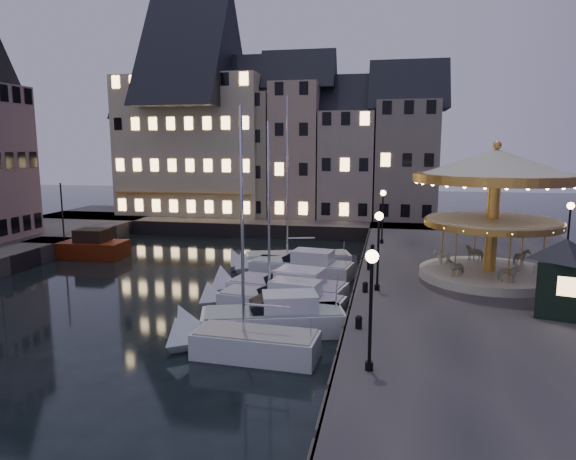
% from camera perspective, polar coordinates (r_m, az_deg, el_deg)
% --- Properties ---
extents(ground, '(160.00, 160.00, 0.00)m').
position_cam_1_polar(ground, '(28.21, -5.24, -8.96)').
color(ground, black).
rests_on(ground, ground).
extents(quay_east, '(16.00, 56.00, 1.30)m').
position_cam_1_polar(quay_east, '(33.29, 21.90, -5.59)').
color(quay_east, '#474442').
rests_on(quay_east, ground).
extents(quay_north, '(44.00, 12.00, 1.30)m').
position_cam_1_polar(quay_north, '(56.50, -4.99, 0.95)').
color(quay_north, '#474442').
rests_on(quay_north, ground).
extents(quaywall_e, '(0.15, 44.00, 1.30)m').
position_cam_1_polar(quaywall_e, '(32.74, 7.96, -5.24)').
color(quaywall_e, '#47423A').
rests_on(quaywall_e, ground).
extents(quaywall_n, '(48.00, 0.15, 1.30)m').
position_cam_1_polar(quaywall_n, '(50.26, -4.71, -0.09)').
color(quaywall_n, '#47423A').
rests_on(quaywall_n, ground).
extents(streetlamp_a, '(0.44, 0.44, 4.17)m').
position_cam_1_polar(streetlamp_a, '(17.34, 9.22, -6.90)').
color(streetlamp_a, black).
rests_on(streetlamp_a, quay_east).
extents(streetlamp_b, '(0.44, 0.44, 4.17)m').
position_cam_1_polar(streetlamp_b, '(27.09, 10.02, -1.06)').
color(streetlamp_b, black).
rests_on(streetlamp_b, quay_east).
extents(streetlamp_c, '(0.44, 0.44, 4.17)m').
position_cam_1_polar(streetlamp_c, '(40.45, 10.48, 2.32)').
color(streetlamp_c, black).
rests_on(streetlamp_c, quay_east).
extents(streetlamp_d, '(0.44, 0.44, 4.17)m').
position_cam_1_polar(streetlamp_d, '(35.67, 28.76, 0.41)').
color(streetlamp_d, black).
rests_on(streetlamp_d, quay_east).
extents(bollard_a, '(0.30, 0.30, 0.57)m').
position_cam_1_polar(bollard_a, '(21.91, 7.86, -10.03)').
color(bollard_a, black).
rests_on(bollard_a, quay_east).
extents(bollard_b, '(0.30, 0.30, 0.57)m').
position_cam_1_polar(bollard_b, '(27.16, 8.58, -6.22)').
color(bollard_b, black).
rests_on(bollard_b, quay_east).
extents(bollard_c, '(0.30, 0.30, 0.57)m').
position_cam_1_polar(bollard_c, '(32.00, 9.02, -3.85)').
color(bollard_c, black).
rests_on(bollard_c, quay_east).
extents(bollard_d, '(0.30, 0.30, 0.57)m').
position_cam_1_polar(bollard_d, '(37.38, 9.36, -1.96)').
color(bollard_d, black).
rests_on(bollard_d, quay_east).
extents(townhouse_na, '(5.50, 8.00, 12.80)m').
position_cam_1_polar(townhouse_na, '(61.96, -14.93, 8.03)').
color(townhouse_na, '#A69F87').
rests_on(townhouse_na, quay_north).
extents(townhouse_nb, '(6.16, 8.00, 13.80)m').
position_cam_1_polar(townhouse_nb, '(59.76, -10.20, 8.64)').
color(townhouse_nb, slate).
rests_on(townhouse_nb, quay_north).
extents(townhouse_nc, '(6.82, 8.00, 14.80)m').
position_cam_1_polar(townhouse_nc, '(57.83, -4.55, 9.23)').
color(townhouse_nc, gray).
rests_on(townhouse_nc, quay_north).
extents(townhouse_nd, '(5.50, 8.00, 15.80)m').
position_cam_1_polar(townhouse_nd, '(56.54, 1.14, 9.76)').
color(townhouse_nd, tan).
rests_on(townhouse_nd, quay_north).
extents(townhouse_ne, '(6.16, 8.00, 12.80)m').
position_cam_1_polar(townhouse_ne, '(55.85, 6.71, 8.17)').
color(townhouse_ne, gray).
rests_on(townhouse_ne, quay_north).
extents(townhouse_nf, '(6.82, 8.00, 13.80)m').
position_cam_1_polar(townhouse_nf, '(55.68, 13.00, 8.51)').
color(townhouse_nf, gray).
rests_on(townhouse_nf, quay_north).
extents(hotel_corner, '(17.60, 9.00, 16.80)m').
position_cam_1_polar(hotel_corner, '(59.75, -10.19, 10.08)').
color(hotel_corner, beige).
rests_on(hotel_corner, quay_north).
extents(motorboat_a, '(6.34, 2.33, 10.47)m').
position_cam_1_polar(motorboat_a, '(22.30, -5.03, -12.54)').
color(motorboat_a, silver).
rests_on(motorboat_a, ground).
extents(motorboat_b, '(7.78, 4.30, 2.15)m').
position_cam_1_polar(motorboat_b, '(24.71, -2.65, -10.04)').
color(motorboat_b, silver).
rests_on(motorboat_b, ground).
extents(motorboat_c, '(7.77, 3.06, 10.25)m').
position_cam_1_polar(motorboat_c, '(27.38, -1.60, -8.01)').
color(motorboat_c, silver).
rests_on(motorboat_c, ground).
extents(motorboat_d, '(7.83, 3.91, 2.15)m').
position_cam_1_polar(motorboat_d, '(29.89, -0.83, -6.58)').
color(motorboat_d, silver).
rests_on(motorboat_d, ground).
extents(motorboat_e, '(7.96, 3.39, 2.15)m').
position_cam_1_polar(motorboat_e, '(34.94, 0.83, -4.24)').
color(motorboat_e, silver).
rests_on(motorboat_e, ground).
extents(motorboat_f, '(8.63, 4.40, 11.50)m').
position_cam_1_polar(motorboat_f, '(37.40, 0.19, -3.51)').
color(motorboat_f, silver).
rests_on(motorboat_f, ground).
extents(red_fishing_boat, '(8.19, 3.05, 6.13)m').
position_cam_1_polar(red_fishing_boat, '(44.67, -22.27, -1.86)').
color(red_fishing_boat, '#5A1A07').
rests_on(red_fishing_boat, ground).
extents(carousel, '(8.93, 8.93, 7.81)m').
position_cam_1_polar(carousel, '(30.98, 21.97, 4.23)').
color(carousel, beige).
rests_on(carousel, quay_east).
extents(ticket_kiosk, '(3.39, 3.39, 3.97)m').
position_cam_1_polar(ticket_kiosk, '(25.92, 28.36, -3.32)').
color(ticket_kiosk, black).
rests_on(ticket_kiosk, quay_east).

